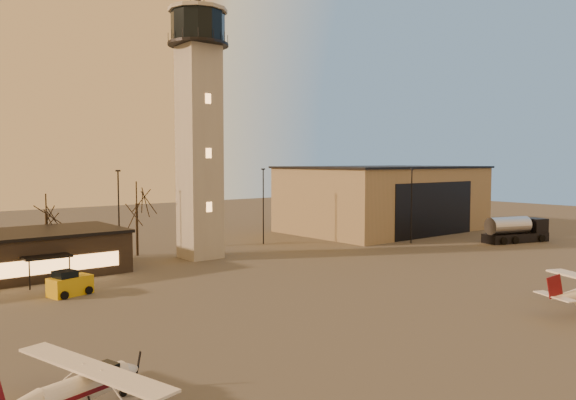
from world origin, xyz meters
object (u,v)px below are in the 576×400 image
at_px(fuel_truck, 515,232).
at_px(service_cart, 69,286).
at_px(control_tower, 199,115).
at_px(hangar, 383,198).
at_px(cessna_rear, 86,391).

relative_size(fuel_truck, service_cart, 2.69).
relative_size(control_tower, hangar, 1.07).
xyz_separation_m(hangar, cessna_rear, (-60.23, -35.48, -4.20)).
distance_m(control_tower, cessna_rear, 42.61).
relative_size(cessna_rear, service_cart, 2.73).
xyz_separation_m(control_tower, hangar, (36.00, 3.98, -11.17)).
height_order(hangar, service_cart, hangar).
relative_size(hangar, fuel_truck, 3.09).
bearing_deg(control_tower, service_cart, -153.21).
distance_m(control_tower, hangar, 37.90).
distance_m(control_tower, fuel_truck, 45.69).
distance_m(fuel_truck, service_cart, 58.11).
relative_size(hangar, service_cart, 8.31).
bearing_deg(service_cart, cessna_rear, -120.48).
height_order(fuel_truck, service_cart, fuel_truck).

